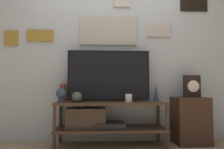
{
  "coord_description": "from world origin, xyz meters",
  "views": [
    {
      "loc": [
        -0.16,
        -2.59,
        0.75
      ],
      "look_at": [
        0.02,
        0.27,
        0.92
      ],
      "focal_mm": 35.0,
      "sensor_mm": 36.0,
      "label": 1
    }
  ],
  "objects_px": {
    "decorative_bust": "(61,94)",
    "television": "(109,75)",
    "mantel_clock": "(192,86)",
    "vase_tall_ceramic": "(63,93)",
    "vase_slim_bronze": "(156,92)",
    "candle_jar": "(129,98)",
    "vase_round_glass": "(77,97)"
  },
  "relations": [
    {
      "from": "vase_tall_ceramic",
      "to": "decorative_bust",
      "type": "distance_m",
      "value": 0.23
    },
    {
      "from": "vase_slim_bronze",
      "to": "vase_tall_ceramic",
      "type": "relative_size",
      "value": 1.0
    },
    {
      "from": "decorative_bust",
      "to": "television",
      "type": "bearing_deg",
      "value": 16.83
    },
    {
      "from": "decorative_bust",
      "to": "mantel_clock",
      "type": "bearing_deg",
      "value": 4.92
    },
    {
      "from": "candle_jar",
      "to": "vase_tall_ceramic",
      "type": "bearing_deg",
      "value": 164.95
    },
    {
      "from": "vase_tall_ceramic",
      "to": "decorative_bust",
      "type": "height_order",
      "value": "vase_tall_ceramic"
    },
    {
      "from": "vase_slim_bronze",
      "to": "vase_round_glass",
      "type": "bearing_deg",
      "value": -170.19
    },
    {
      "from": "television",
      "to": "decorative_bust",
      "type": "distance_m",
      "value": 0.68
    },
    {
      "from": "mantel_clock",
      "to": "vase_round_glass",
      "type": "bearing_deg",
      "value": -174.97
    },
    {
      "from": "vase_slim_bronze",
      "to": "candle_jar",
      "type": "bearing_deg",
      "value": -153.26
    },
    {
      "from": "decorative_bust",
      "to": "mantel_clock",
      "type": "height_order",
      "value": "mantel_clock"
    },
    {
      "from": "vase_slim_bronze",
      "to": "candle_jar",
      "type": "xyz_separation_m",
      "value": [
        -0.41,
        -0.21,
        -0.07
      ]
    },
    {
      "from": "candle_jar",
      "to": "decorative_bust",
      "type": "height_order",
      "value": "decorative_bust"
    },
    {
      "from": "vase_slim_bronze",
      "to": "vase_tall_ceramic",
      "type": "distance_m",
      "value": 1.28
    },
    {
      "from": "vase_round_glass",
      "to": "candle_jar",
      "type": "xyz_separation_m",
      "value": [
        0.65,
        -0.02,
        -0.01
      ]
    },
    {
      "from": "mantel_clock",
      "to": "vase_slim_bronze",
      "type": "bearing_deg",
      "value": 174.37
    },
    {
      "from": "television",
      "to": "decorative_bust",
      "type": "relative_size",
      "value": 6.22
    },
    {
      "from": "candle_jar",
      "to": "decorative_bust",
      "type": "distance_m",
      "value": 0.85
    },
    {
      "from": "television",
      "to": "mantel_clock",
      "type": "bearing_deg",
      "value": -1.66
    },
    {
      "from": "vase_slim_bronze",
      "to": "mantel_clock",
      "type": "xyz_separation_m",
      "value": [
        0.49,
        -0.05,
        0.09
      ]
    },
    {
      "from": "vase_tall_ceramic",
      "to": "television",
      "type": "bearing_deg",
      "value": -3.73
    },
    {
      "from": "vase_slim_bronze",
      "to": "vase_round_glass",
      "type": "relative_size",
      "value": 1.76
    },
    {
      "from": "candle_jar",
      "to": "mantel_clock",
      "type": "bearing_deg",
      "value": 10.08
    },
    {
      "from": "vase_tall_ceramic",
      "to": "vase_slim_bronze",
      "type": "bearing_deg",
      "value": -1.15
    },
    {
      "from": "vase_tall_ceramic",
      "to": "mantel_clock",
      "type": "relative_size",
      "value": 0.79
    },
    {
      "from": "vase_tall_ceramic",
      "to": "decorative_bust",
      "type": "xyz_separation_m",
      "value": [
        0.01,
        -0.22,
        -0.02
      ]
    },
    {
      "from": "vase_slim_bronze",
      "to": "mantel_clock",
      "type": "distance_m",
      "value": 0.5
    },
    {
      "from": "vase_slim_bronze",
      "to": "candle_jar",
      "type": "relative_size",
      "value": 2.25
    },
    {
      "from": "television",
      "to": "vase_slim_bronze",
      "type": "height_order",
      "value": "television"
    },
    {
      "from": "television",
      "to": "mantel_clock",
      "type": "height_order",
      "value": "television"
    },
    {
      "from": "mantel_clock",
      "to": "television",
      "type": "bearing_deg",
      "value": 178.34
    },
    {
      "from": "vase_tall_ceramic",
      "to": "mantel_clock",
      "type": "xyz_separation_m",
      "value": [
        1.76,
        -0.07,
        0.09
      ]
    }
  ]
}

